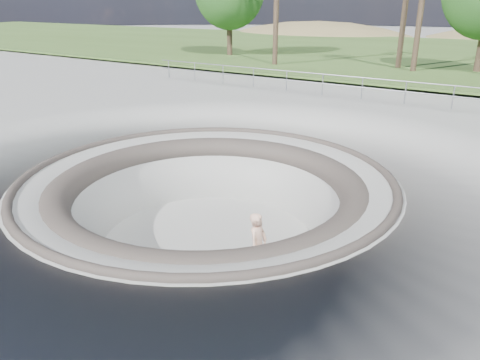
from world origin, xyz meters
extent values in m
plane|color=gray|center=(0.00, 0.00, 0.00)|extent=(180.00, 180.00, 0.00)
torus|color=gray|center=(0.00, 0.00, -2.00)|extent=(14.00, 14.00, 4.00)
cylinder|color=gray|center=(0.00, 0.00, -1.95)|extent=(6.60, 6.60, 0.10)
torus|color=#433B36|center=(0.00, 0.00, -0.02)|extent=(10.24, 10.24, 0.24)
torus|color=#433B36|center=(0.00, 0.00, -0.45)|extent=(8.91, 8.91, 0.81)
cube|color=#3D5923|center=(0.00, 34.00, 0.22)|extent=(180.00, 36.00, 0.12)
ellipsoid|color=olive|center=(-22.00, 55.00, -6.44)|extent=(50.40, 36.00, 23.40)
cylinder|color=gray|center=(0.00, 12.00, 1.17)|extent=(25.00, 0.05, 0.05)
cylinder|color=gray|center=(0.00, 12.00, 0.72)|extent=(25.00, 0.05, 0.05)
cube|color=brown|center=(2.27, -1.04, -1.82)|extent=(0.93, 0.48, 0.02)
cylinder|color=#A9A9AE|center=(2.27, -1.04, -1.86)|extent=(0.09, 0.19, 0.04)
cylinder|color=#A9A9AE|center=(2.27, -1.04, -1.86)|extent=(0.09, 0.19, 0.04)
cylinder|color=white|center=(2.27, -1.04, -1.87)|extent=(0.08, 0.05, 0.07)
cylinder|color=white|center=(2.27, -1.04, -1.87)|extent=(0.08, 0.05, 0.07)
cylinder|color=white|center=(2.27, -1.04, -1.87)|extent=(0.08, 0.05, 0.07)
cylinder|color=white|center=(2.27, -1.04, -1.87)|extent=(0.08, 0.05, 0.07)
imported|color=#E7B196|center=(2.27, -1.04, -0.95)|extent=(0.46, 0.66, 1.71)
cylinder|color=#4F3B2D|center=(-1.51, 23.28, 4.45)|extent=(0.36, 0.36, 8.57)
cylinder|color=#4F3B2D|center=(-15.51, 23.52, 2.62)|extent=(0.44, 0.44, 4.90)
camera|label=1|loc=(7.36, -9.49, 4.53)|focal=35.00mm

